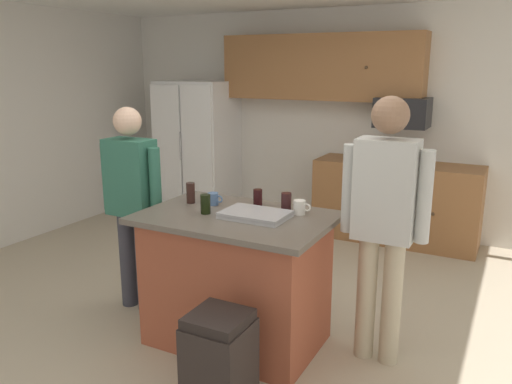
% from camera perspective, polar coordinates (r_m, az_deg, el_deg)
% --- Properties ---
extents(floor, '(7.04, 7.04, 0.00)m').
position_cam_1_polar(floor, '(4.15, -1.42, -14.14)').
color(floor, '#B7A88E').
rests_on(floor, ground).
extents(back_wall, '(6.40, 0.10, 2.60)m').
position_cam_1_polar(back_wall, '(6.29, 11.07, 7.76)').
color(back_wall, silver).
rests_on(back_wall, ground).
extents(cabinet_run_upper, '(2.40, 0.38, 0.75)m').
position_cam_1_polar(cabinet_run_upper, '(6.19, 7.15, 13.61)').
color(cabinet_run_upper, '#936038').
extents(cabinet_run_lower, '(1.80, 0.63, 0.90)m').
position_cam_1_polar(cabinet_run_lower, '(5.99, 15.30, -1.07)').
color(cabinet_run_lower, '#936038').
rests_on(cabinet_run_lower, ground).
extents(refrigerator, '(0.92, 0.76, 1.75)m').
position_cam_1_polar(refrigerator, '(6.83, -6.49, 4.82)').
color(refrigerator, white).
rests_on(refrigerator, ground).
extents(microwave_over_range, '(0.56, 0.40, 0.32)m').
position_cam_1_polar(microwave_over_range, '(5.84, 15.97, 8.50)').
color(microwave_over_range, black).
extents(kitchen_island, '(1.31, 0.88, 0.95)m').
position_cam_1_polar(kitchen_island, '(3.69, -2.19, -9.59)').
color(kitchen_island, '#9E4C33').
rests_on(kitchen_island, ground).
extents(person_guest_left, '(0.57, 0.23, 1.78)m').
position_cam_1_polar(person_guest_left, '(3.38, 14.07, -2.31)').
color(person_guest_left, tan).
rests_on(person_guest_left, ground).
extents(person_guest_right, '(0.57, 0.22, 1.65)m').
position_cam_1_polar(person_guest_right, '(4.16, -13.64, -0.44)').
color(person_guest_right, '#383842').
rests_on(person_guest_right, ground).
extents(mug_blue_stoneware, '(0.13, 0.08, 0.10)m').
position_cam_1_polar(mug_blue_stoneware, '(3.54, 4.89, -1.71)').
color(mug_blue_stoneware, white).
rests_on(mug_blue_stoneware, kitchen_island).
extents(glass_short_whisky, '(0.07, 0.07, 0.12)m').
position_cam_1_polar(glass_short_whisky, '(3.74, 0.20, -0.62)').
color(glass_short_whisky, black).
rests_on(glass_short_whisky, kitchen_island).
extents(tumbler_amber, '(0.07, 0.07, 0.13)m').
position_cam_1_polar(tumbler_amber, '(3.60, 3.38, -1.12)').
color(tumbler_amber, black).
rests_on(tumbler_amber, kitchen_island).
extents(glass_dark_ale, '(0.07, 0.07, 0.14)m').
position_cam_1_polar(glass_dark_ale, '(3.55, -5.64, -1.34)').
color(glass_dark_ale, black).
rests_on(glass_dark_ale, kitchen_island).
extents(mug_ceramic_white, '(0.12, 0.08, 0.09)m').
position_cam_1_polar(mug_ceramic_white, '(3.77, -4.75, -0.77)').
color(mug_ceramic_white, '#4C6B99').
rests_on(mug_ceramic_white, kitchen_island).
extents(glass_stout_tall, '(0.06, 0.06, 0.15)m').
position_cam_1_polar(glass_stout_tall, '(3.83, -7.28, -0.10)').
color(glass_stout_tall, black).
rests_on(glass_stout_tall, kitchen_island).
extents(serving_tray, '(0.44, 0.30, 0.04)m').
position_cam_1_polar(serving_tray, '(3.46, -0.07, -2.53)').
color(serving_tray, '#B7B7BC').
rests_on(serving_tray, kitchen_island).
extents(trash_bin, '(0.34, 0.34, 0.61)m').
position_cam_1_polar(trash_bin, '(3.09, -4.09, -18.46)').
color(trash_bin, black).
rests_on(trash_bin, ground).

